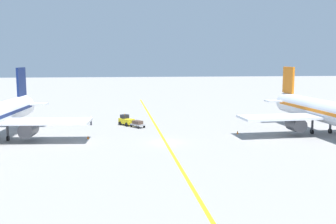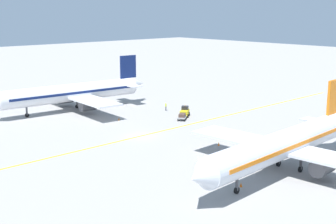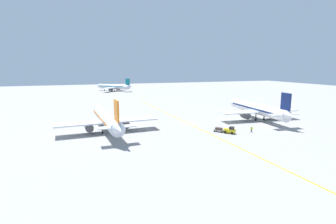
% 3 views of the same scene
% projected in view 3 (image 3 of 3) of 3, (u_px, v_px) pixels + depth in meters
% --- Properties ---
extents(ground_plane, '(400.00, 400.00, 0.00)m').
position_uv_depth(ground_plane, '(188.00, 123.00, 84.69)').
color(ground_plane, gray).
extents(apron_yellow_centreline, '(2.75, 119.98, 0.01)m').
position_uv_depth(apron_yellow_centreline, '(188.00, 123.00, 84.69)').
color(apron_yellow_centreline, yellow).
rests_on(apron_yellow_centreline, ground).
extents(airplane_at_gate, '(28.26, 35.53, 10.60)m').
position_uv_depth(airplane_at_gate, '(107.00, 119.00, 73.39)').
color(airplane_at_gate, silver).
rests_on(airplane_at_gate, ground).
extents(airplane_adjacent_stand, '(28.31, 35.54, 10.60)m').
position_uv_depth(airplane_adjacent_stand, '(258.00, 109.00, 90.01)').
color(airplane_adjacent_stand, white).
rests_on(airplane_adjacent_stand, ground).
extents(airplane_distant_taxiing, '(24.70, 24.48, 9.54)m').
position_uv_depth(airplane_distant_taxiing, '(114.00, 87.00, 194.12)').
color(airplane_distant_taxiing, silver).
rests_on(airplane_distant_taxiing, ground).
extents(baggage_tug_white, '(3.01, 3.30, 2.11)m').
position_uv_depth(baggage_tug_white, '(230.00, 130.00, 71.90)').
color(baggage_tug_white, gold).
rests_on(baggage_tug_white, ground).
extents(baggage_cart_trailing, '(2.69, 2.92, 1.24)m').
position_uv_depth(baggage_cart_trailing, '(219.00, 129.00, 73.71)').
color(baggage_cart_trailing, gray).
rests_on(baggage_cart_trailing, ground).
extents(ground_crew_worker, '(0.43, 0.45, 1.68)m').
position_uv_depth(ground_crew_worker, '(252.00, 129.00, 73.21)').
color(ground_crew_worker, '#23232D').
rests_on(ground_crew_worker, ground).
extents(traffic_cone_near_nose, '(0.32, 0.32, 0.55)m').
position_uv_depth(traffic_cone_near_nose, '(106.00, 125.00, 81.56)').
color(traffic_cone_near_nose, orange).
rests_on(traffic_cone_near_nose, ground).
extents(traffic_cone_mid_apron, '(0.32, 0.32, 0.55)m').
position_uv_depth(traffic_cone_mid_apron, '(157.00, 129.00, 75.65)').
color(traffic_cone_mid_apron, orange).
rests_on(traffic_cone_mid_apron, ground).
extents(traffic_cone_by_wingtip, '(0.32, 0.32, 0.55)m').
position_uv_depth(traffic_cone_by_wingtip, '(226.00, 123.00, 84.72)').
color(traffic_cone_by_wingtip, orange).
rests_on(traffic_cone_by_wingtip, ground).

